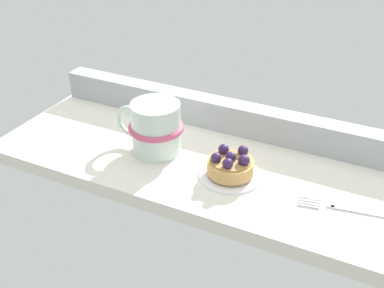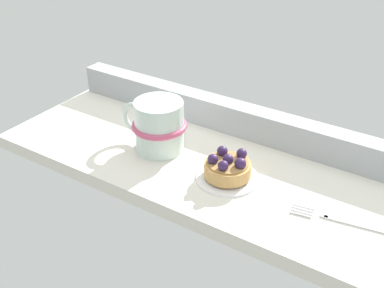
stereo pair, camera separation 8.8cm
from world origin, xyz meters
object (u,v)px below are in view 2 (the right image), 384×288
object	(u,v)px
dessert_plate	(227,177)
dessert_fork	(343,221)
raspberry_tart	(228,167)
coffee_mug	(158,126)

from	to	relation	value
dessert_plate	dessert_fork	xyz separation A→B (cm)	(20.95, -0.35, -0.12)
dessert_fork	raspberry_tart	bearing A→B (deg)	179.01
raspberry_tart	dessert_fork	xyz separation A→B (cm)	(20.94, -0.36, -2.31)
dessert_plate	coffee_mug	bearing A→B (deg)	173.61
coffee_mug	dessert_fork	bearing A→B (deg)	-3.34
raspberry_tart	dessert_plate	bearing A→B (deg)	-121.32
dessert_plate	coffee_mug	xyz separation A→B (cm)	(-16.27, 1.82, 4.63)
coffee_mug	raspberry_tart	bearing A→B (deg)	-6.35
dessert_plate	raspberry_tart	size ratio (longest dim) A/B	1.34
raspberry_tart	dessert_fork	world-z (taller)	raspberry_tart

